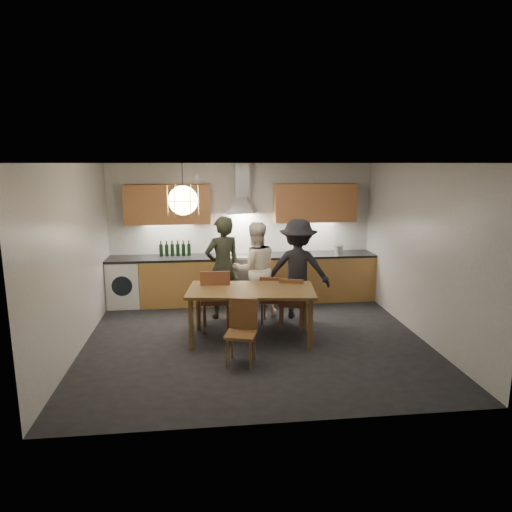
{
  "coord_description": "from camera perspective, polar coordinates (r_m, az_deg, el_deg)",
  "views": [
    {
      "loc": [
        -0.73,
        -6.41,
        2.6
      ],
      "look_at": [
        0.06,
        0.4,
        1.2
      ],
      "focal_mm": 32.0,
      "sensor_mm": 36.0,
      "label": 1
    }
  ],
  "objects": [
    {
      "name": "ground",
      "position": [
        6.95,
        -0.11,
        -10.41
      ],
      "size": [
        5.0,
        5.0,
        0.0
      ],
      "primitive_type": "plane",
      "color": "black",
      "rests_on": "ground"
    },
    {
      "name": "chair_back_mid",
      "position": [
        7.44,
        1.98,
        -5.13
      ],
      "size": [
        0.45,
        0.45,
        0.81
      ],
      "rotation": [
        0.0,
        0.0,
        2.87
      ],
      "color": "brown",
      "rests_on": "ground"
    },
    {
      "name": "person_right",
      "position": [
        7.74,
        5.23,
        -1.61
      ],
      "size": [
        1.21,
        0.88,
        1.69
      ],
      "primitive_type": "imported",
      "rotation": [
        0.0,
        0.0,
        2.89
      ],
      "color": "black",
      "rests_on": "ground"
    },
    {
      "name": "room_shell",
      "position": [
        6.51,
        -0.12,
        3.66
      ],
      "size": [
        5.02,
        4.52,
        2.61
      ],
      "color": "silver",
      "rests_on": "ground"
    },
    {
      "name": "person_left",
      "position": [
        7.72,
        -4.18,
        -1.43
      ],
      "size": [
        0.75,
        0.63,
        1.74
      ],
      "primitive_type": "imported",
      "rotation": [
        0.0,
        0.0,
        3.53
      ],
      "color": "black",
      "rests_on": "ground"
    },
    {
      "name": "pendant_lamp",
      "position": [
        6.33,
        -9.11,
        6.88
      ],
      "size": [
        0.43,
        0.43,
        0.7
      ],
      "color": "black",
      "rests_on": "ground"
    },
    {
      "name": "wine_bottles",
      "position": [
        8.61,
        -10.09,
        0.95
      ],
      "size": [
        0.58,
        0.07,
        0.29
      ],
      "color": "black",
      "rests_on": "counter_run"
    },
    {
      "name": "mixing_bowl",
      "position": [
        8.65,
        5.28,
        0.41
      ],
      "size": [
        0.3,
        0.3,
        0.07
      ],
      "primitive_type": "imported",
      "rotation": [
        0.0,
        0.0,
        0.01
      ],
      "color": "#AFAEB2",
      "rests_on": "counter_run"
    },
    {
      "name": "chair_back_left",
      "position": [
        7.12,
        -5.07,
        -5.05
      ],
      "size": [
        0.47,
        0.47,
        1.0
      ],
      "rotation": [
        0.0,
        0.0,
        3.09
      ],
      "color": "brown",
      "rests_on": "ground"
    },
    {
      "name": "chair_back_right",
      "position": [
        7.23,
        4.43,
        -5.52
      ],
      "size": [
        0.47,
        0.47,
        0.84
      ],
      "rotation": [
        0.0,
        0.0,
        2.88
      ],
      "color": "brown",
      "rests_on": "ground"
    },
    {
      "name": "stock_pot",
      "position": [
        8.94,
        10.28,
        0.81
      ],
      "size": [
        0.23,
        0.23,
        0.13
      ],
      "primitive_type": "cylinder",
      "rotation": [
        0.0,
        0.0,
        0.32
      ],
      "color": "silver",
      "rests_on": "counter_run"
    },
    {
      "name": "chair_front",
      "position": [
        6.07,
        -1.77,
        -8.83
      ],
      "size": [
        0.47,
        0.47,
        0.85
      ],
      "rotation": [
        0.0,
        0.0,
        -0.28
      ],
      "color": "brown",
      "rests_on": "ground"
    },
    {
      "name": "range_stove",
      "position": [
        8.66,
        -1.57,
        -2.89
      ],
      "size": [
        0.9,
        0.6,
        0.92
      ],
      "color": "silver",
      "rests_on": "ground"
    },
    {
      "name": "person_mid",
      "position": [
        7.79,
        -0.11,
        -1.69
      ],
      "size": [
        0.88,
        0.74,
        1.63
      ],
      "primitive_type": "imported",
      "rotation": [
        0.0,
        0.0,
        3.3
      ],
      "color": "white",
      "rests_on": "ground"
    },
    {
      "name": "counter_run",
      "position": [
        8.66,
        -1.42,
        -2.83
      ],
      "size": [
        5.0,
        0.62,
        0.9
      ],
      "color": "tan",
      "rests_on": "ground"
    },
    {
      "name": "wall_fixtures",
      "position": [
        8.53,
        -1.7,
        6.66
      ],
      "size": [
        4.3,
        0.54,
        1.1
      ],
      "color": "#C27F4A",
      "rests_on": "ground"
    },
    {
      "name": "dining_table",
      "position": [
        6.76,
        -0.61,
        -4.86
      ],
      "size": [
        1.95,
        1.14,
        0.78
      ],
      "rotation": [
        0.0,
        0.0,
        -0.12
      ],
      "color": "brown",
      "rests_on": "ground"
    }
  ]
}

